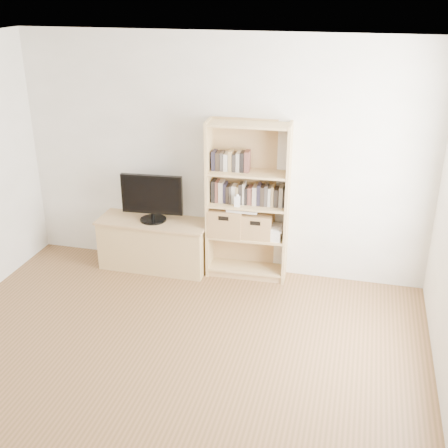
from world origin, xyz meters
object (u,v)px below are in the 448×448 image
(tv_stand, at_px, (155,245))
(basket_left, at_px, (226,221))
(basket_right, at_px, (257,225))
(bookshelf, at_px, (248,202))
(television, at_px, (152,198))
(laptop, at_px, (243,208))
(baby_monitor, at_px, (237,201))

(tv_stand, bearing_deg, basket_left, 4.07)
(tv_stand, xyz_separation_m, basket_right, (1.17, 0.07, 0.34))
(bookshelf, bearing_deg, basket_right, -2.60)
(basket_right, bearing_deg, basket_left, 179.64)
(television, height_order, basket_left, television)
(tv_stand, distance_m, bookshelf, 1.22)
(laptop, bearing_deg, bookshelf, 21.06)
(basket_right, distance_m, laptop, 0.24)
(television, distance_m, basket_right, 1.19)
(television, distance_m, baby_monitor, 0.97)
(bookshelf, distance_m, basket_right, 0.27)
(baby_monitor, height_order, basket_left, baby_monitor)
(tv_stand, relative_size, television, 1.77)
(basket_right, relative_size, laptop, 0.99)
(tv_stand, distance_m, television, 0.57)
(baby_monitor, distance_m, basket_left, 0.32)
(television, bearing_deg, laptop, -1.03)
(tv_stand, distance_m, laptop, 1.15)
(bookshelf, distance_m, baby_monitor, 0.14)
(bookshelf, height_order, baby_monitor, bookshelf)
(bookshelf, xyz_separation_m, baby_monitor, (-0.09, -0.10, 0.04))
(basket_left, bearing_deg, basket_right, -0.33)
(tv_stand, height_order, laptop, laptop)
(basket_right, bearing_deg, tv_stand, -179.30)
(television, bearing_deg, basket_right, -0.64)
(basket_left, bearing_deg, tv_stand, -178.84)
(tv_stand, height_order, basket_left, basket_left)
(laptop, bearing_deg, television, -177.18)
(baby_monitor, distance_m, basket_right, 0.37)
(basket_left, xyz_separation_m, basket_right, (0.34, 0.01, -0.02))
(bookshelf, distance_m, television, 1.06)
(television, relative_size, baby_monitor, 6.04)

